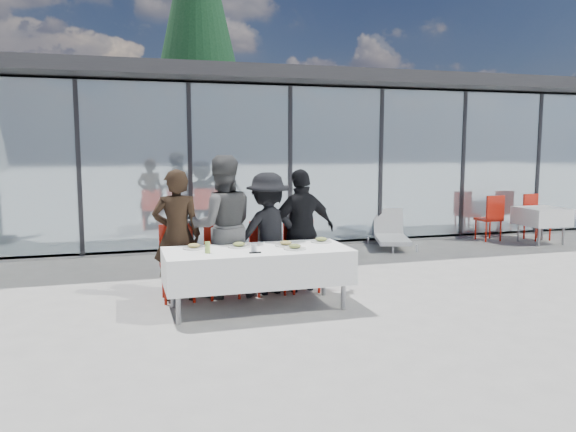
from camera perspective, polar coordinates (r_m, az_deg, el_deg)
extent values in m
plane|color=gray|center=(7.15, 1.62, -9.12)|extent=(90.00, 90.00, 0.00)
cube|color=gray|center=(15.23, -0.64, -0.25)|extent=(14.00, 8.00, 0.10)
cube|color=black|center=(18.89, -3.92, 5.88)|extent=(14.00, 0.20, 3.20)
cube|color=black|center=(18.25, 20.77, 5.39)|extent=(0.20, 8.00, 3.20)
cube|color=silver|center=(11.35, 4.90, 5.06)|extent=(13.60, 0.06, 3.10)
cube|color=#2D2D30|center=(14.78, -0.22, 12.23)|extent=(14.80, 8.80, 0.24)
cube|color=#262628|center=(10.58, -20.47, 4.50)|extent=(0.08, 0.10, 3.10)
cube|color=#262628|center=(10.63, -9.93, 4.85)|extent=(0.08, 0.10, 3.10)
cube|color=#262628|center=(11.03, 0.18, 5.03)|extent=(0.08, 0.10, 3.10)
cube|color=#262628|center=(11.74, 9.33, 5.06)|extent=(0.08, 0.10, 3.10)
cube|color=#262628|center=(12.71, 17.27, 4.99)|extent=(0.08, 0.10, 3.10)
cube|color=#262628|center=(13.88, 23.97, 4.85)|extent=(0.08, 0.10, 3.10)
cube|color=red|center=(13.22, -9.30, 0.28)|extent=(0.45, 0.45, 0.90)
cube|color=red|center=(13.97, -3.45, 0.73)|extent=(0.45, 0.45, 0.90)
cube|color=red|center=(14.28, 6.83, 0.83)|extent=(0.45, 0.45, 0.90)
cube|color=red|center=(15.79, 12.49, 1.31)|extent=(0.45, 0.45, 0.90)
cube|color=#153C13|center=(34.74, -23.13, 6.87)|extent=(6.50, 2.00, 4.40)
cube|color=#153C13|center=(34.77, -9.82, 7.33)|extent=(6.50, 2.00, 4.40)
cube|color=#153C13|center=(36.60, 2.82, 7.41)|extent=(6.50, 2.00, 4.40)
cube|color=#153C13|center=(39.97, 13.79, 7.19)|extent=(6.50, 2.00, 4.40)
cube|color=#153C13|center=(44.55, 22.77, 6.81)|extent=(6.50, 2.00, 4.40)
cube|color=white|center=(6.93, -3.13, -5.05)|extent=(2.26, 0.96, 0.42)
cylinder|color=gray|center=(6.48, -11.10, -7.72)|extent=(0.06, 0.06, 0.71)
cylinder|color=gray|center=(6.95, 5.66, -6.61)|extent=(0.06, 0.06, 0.71)
cylinder|color=gray|center=(7.16, -11.65, -6.32)|extent=(0.06, 0.06, 0.71)
cylinder|color=gray|center=(7.58, 3.65, -5.43)|extent=(0.06, 0.06, 0.71)
imported|color=black|center=(7.41, -11.22, -1.91)|extent=(0.70, 0.70, 1.71)
cube|color=red|center=(7.44, -11.12, -5.04)|extent=(0.44, 0.44, 0.05)
cube|color=red|center=(7.59, -11.31, -2.88)|extent=(0.44, 0.04, 0.55)
cylinder|color=red|center=(7.31, -12.35, -7.19)|extent=(0.04, 0.04, 0.43)
cylinder|color=red|center=(7.34, -9.53, -7.05)|extent=(0.04, 0.04, 0.43)
cylinder|color=red|center=(7.66, -12.56, -6.54)|extent=(0.04, 0.04, 0.43)
cylinder|color=red|center=(7.69, -9.86, -6.41)|extent=(0.04, 0.04, 0.43)
imported|color=#4F4F4F|center=(7.47, -6.72, -1.07)|extent=(0.93, 0.93, 1.89)
cube|color=red|center=(7.52, -6.62, -4.82)|extent=(0.44, 0.44, 0.05)
cube|color=red|center=(7.67, -6.90, -2.70)|extent=(0.44, 0.04, 0.55)
cylinder|color=red|center=(7.37, -7.73, -6.96)|extent=(0.04, 0.04, 0.43)
cylinder|color=red|center=(7.43, -4.97, -6.80)|extent=(0.04, 0.04, 0.43)
cylinder|color=red|center=(7.72, -8.15, -6.33)|extent=(0.04, 0.04, 0.43)
cylinder|color=red|center=(7.78, -5.51, -6.19)|extent=(0.04, 0.04, 0.43)
imported|color=black|center=(7.62, -2.06, -1.76)|extent=(1.25, 1.25, 1.65)
cube|color=red|center=(7.65, -1.99, -4.58)|extent=(0.44, 0.44, 0.05)
cube|color=red|center=(7.80, -2.36, -2.49)|extent=(0.44, 0.04, 0.55)
cylinder|color=red|center=(7.49, -2.97, -6.68)|extent=(0.04, 0.04, 0.43)
cylinder|color=red|center=(7.58, -0.31, -6.50)|extent=(0.04, 0.04, 0.43)
cylinder|color=red|center=(7.83, -3.59, -6.08)|extent=(0.04, 0.04, 0.43)
cylinder|color=red|center=(7.92, -1.04, -5.92)|extent=(0.04, 0.04, 0.43)
imported|color=black|center=(7.75, 1.43, -1.46)|extent=(1.15, 1.15, 1.69)
cube|color=red|center=(7.79, 1.50, -4.37)|extent=(0.44, 0.44, 0.05)
cube|color=red|center=(7.93, 1.06, -2.32)|extent=(0.44, 0.04, 0.55)
cylinder|color=red|center=(7.62, 0.62, -6.44)|extent=(0.04, 0.04, 0.43)
cylinder|color=red|center=(7.73, 3.19, -6.25)|extent=(0.04, 0.04, 0.43)
cylinder|color=red|center=(7.95, -0.15, -5.86)|extent=(0.04, 0.04, 0.43)
cylinder|color=red|center=(8.06, 2.32, -5.69)|extent=(0.04, 0.04, 0.43)
cylinder|color=white|center=(6.98, -9.53, -3.24)|extent=(0.28, 0.28, 0.01)
ellipsoid|color=tan|center=(6.97, -9.53, -2.97)|extent=(0.15, 0.15, 0.05)
cylinder|color=white|center=(7.01, -5.00, -3.12)|extent=(0.28, 0.28, 0.01)
ellipsoid|color=#486F29|center=(7.00, -5.01, -2.85)|extent=(0.15, 0.15, 0.05)
cylinder|color=white|center=(7.07, -0.22, -3.00)|extent=(0.28, 0.28, 0.01)
ellipsoid|color=tan|center=(7.07, -0.22, -2.73)|extent=(0.15, 0.15, 0.05)
cylinder|color=white|center=(7.36, 3.39, -2.61)|extent=(0.28, 0.28, 0.01)
ellipsoid|color=#486F29|center=(7.36, 3.39, -2.35)|extent=(0.15, 0.15, 0.05)
cylinder|color=white|center=(6.85, 0.69, -3.34)|extent=(0.28, 0.28, 0.01)
ellipsoid|color=#486F29|center=(6.84, 0.69, -3.06)|extent=(0.15, 0.15, 0.05)
cylinder|color=#93B84C|center=(6.66, -8.18, -3.18)|extent=(0.06, 0.06, 0.14)
cylinder|color=silver|center=(6.66, -3.49, -3.28)|extent=(0.07, 0.07, 0.10)
cube|color=black|center=(6.61, -3.35, -3.73)|extent=(0.14, 0.03, 0.01)
cube|color=white|center=(12.71, 24.36, -0.03)|extent=(0.86, 0.86, 0.36)
cylinder|color=gray|center=(12.31, 24.16, -1.17)|extent=(0.05, 0.05, 0.72)
cylinder|color=gray|center=(12.71, 26.21, -1.04)|extent=(0.05, 0.05, 0.72)
cylinder|color=gray|center=(12.77, 22.41, -0.81)|extent=(0.05, 0.05, 0.72)
cylinder|color=gray|center=(13.15, 24.45, -0.69)|extent=(0.05, 0.05, 0.72)
cube|color=red|center=(13.16, 24.02, -0.27)|extent=(0.52, 0.52, 0.05)
cube|color=red|center=(13.25, 23.40, 0.90)|extent=(0.44, 0.12, 0.55)
cylinder|color=red|center=(12.94, 23.88, -1.43)|extent=(0.04, 0.04, 0.43)
cylinder|color=red|center=(13.17, 25.08, -1.35)|extent=(0.04, 0.04, 0.43)
cylinder|color=red|center=(13.21, 22.87, -1.22)|extent=(0.04, 0.04, 0.43)
cylinder|color=red|center=(13.44, 24.06, -1.14)|extent=(0.04, 0.04, 0.43)
cube|color=red|center=(12.69, 19.69, -0.32)|extent=(0.46, 0.46, 0.05)
cube|color=red|center=(12.51, 20.32, 0.70)|extent=(0.44, 0.06, 0.55)
cylinder|color=red|center=(12.48, 19.47, -1.53)|extent=(0.04, 0.04, 0.43)
cylinder|color=red|center=(12.69, 20.79, -1.44)|extent=(0.04, 0.04, 0.43)
cylinder|color=red|center=(12.76, 18.52, -1.30)|extent=(0.04, 0.04, 0.43)
cylinder|color=red|center=(12.97, 19.82, -1.22)|extent=(0.04, 0.04, 0.43)
cube|color=white|center=(11.30, 10.47, -2.27)|extent=(0.99, 1.42, 0.08)
cube|color=white|center=(11.80, 10.14, -0.55)|extent=(0.65, 0.45, 0.54)
cylinder|color=white|center=(10.73, 10.61, -3.38)|extent=(0.04, 0.04, 0.14)
cylinder|color=white|center=(10.96, 12.93, -3.21)|extent=(0.04, 0.04, 0.14)
cylinder|color=white|center=(11.70, 8.15, -2.46)|extent=(0.04, 0.04, 0.14)
cylinder|color=white|center=(11.92, 10.33, -2.33)|extent=(0.04, 0.04, 0.14)
cylinder|color=#382316|center=(19.73, -8.87, 4.12)|extent=(0.44, 0.44, 2.00)
cone|color=black|center=(20.10, -9.16, 18.50)|extent=(4.00, 4.00, 9.00)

